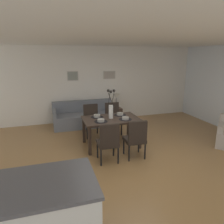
{
  "coord_description": "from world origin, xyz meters",
  "views": [
    {
      "loc": [
        -1.72,
        -4.08,
        2.29
      ],
      "look_at": [
        -0.2,
        0.86,
        0.9
      ],
      "focal_mm": 33.92,
      "sensor_mm": 36.0,
      "label": 1
    }
  ],
  "objects_px": {
    "sofa": "(84,117)",
    "table_lamp": "(116,97)",
    "dining_chair_far_right": "(113,117)",
    "dining_chair_near_right": "(92,119)",
    "dining_chair_far_left": "(136,137)",
    "framed_picture_left": "(73,76)",
    "dining_table": "(111,122)",
    "bowl_far_right": "(120,114)",
    "bowl_near_right": "(97,116)",
    "bowl_far_left": "(125,118)",
    "framed_picture_center": "(109,75)",
    "centerpiece_vase": "(111,107)",
    "bowl_near_left": "(101,120)",
    "side_table": "(116,115)",
    "dining_chair_near_left": "(108,141)"
  },
  "relations": [
    {
      "from": "sofa",
      "to": "table_lamp",
      "type": "height_order",
      "value": "table_lamp"
    },
    {
      "from": "dining_chair_far_right",
      "to": "dining_chair_near_right",
      "type": "bearing_deg",
      "value": -177.85
    },
    {
      "from": "dining_chair_near_right",
      "to": "dining_chair_far_left",
      "type": "xyz_separation_m",
      "value": [
        0.66,
        -1.7,
        0.0
      ]
    },
    {
      "from": "sofa",
      "to": "framed_picture_left",
      "type": "xyz_separation_m",
      "value": [
        -0.26,
        0.48,
        1.34
      ]
    },
    {
      "from": "dining_chair_far_right",
      "to": "dining_table",
      "type": "bearing_deg",
      "value": -110.43
    },
    {
      "from": "dining_chair_far_left",
      "to": "bowl_far_right",
      "type": "bearing_deg",
      "value": 90.49
    },
    {
      "from": "table_lamp",
      "to": "dining_chair_far_right",
      "type": "bearing_deg",
      "value": -113.39
    },
    {
      "from": "dining_chair_near_right",
      "to": "framed_picture_left",
      "type": "bearing_deg",
      "value": 101.91
    },
    {
      "from": "dining_chair_near_right",
      "to": "dining_table",
      "type": "bearing_deg",
      "value": -68.5
    },
    {
      "from": "dining_chair_far_right",
      "to": "bowl_near_right",
      "type": "relative_size",
      "value": 5.41
    },
    {
      "from": "bowl_far_left",
      "to": "framed_picture_center",
      "type": "bearing_deg",
      "value": 82.57
    },
    {
      "from": "centerpiece_vase",
      "to": "bowl_near_right",
      "type": "bearing_deg",
      "value": 147.15
    },
    {
      "from": "centerpiece_vase",
      "to": "bowl_near_left",
      "type": "distance_m",
      "value": 0.45
    },
    {
      "from": "bowl_far_right",
      "to": "sofa",
      "type": "bearing_deg",
      "value": 113.13
    },
    {
      "from": "table_lamp",
      "to": "framed_picture_left",
      "type": "height_order",
      "value": "framed_picture_left"
    },
    {
      "from": "centerpiece_vase",
      "to": "bowl_far_left",
      "type": "distance_m",
      "value": 0.45
    },
    {
      "from": "dining_chair_far_left",
      "to": "dining_table",
      "type": "bearing_deg",
      "value": 110.83
    },
    {
      "from": "side_table",
      "to": "bowl_far_right",
      "type": "bearing_deg",
      "value": -104.65
    },
    {
      "from": "framed_picture_left",
      "to": "dining_chair_far_right",
      "type": "bearing_deg",
      "value": -56.33
    },
    {
      "from": "bowl_near_right",
      "to": "table_lamp",
      "type": "distance_m",
      "value": 1.94
    },
    {
      "from": "dining_chair_far_left",
      "to": "framed_picture_left",
      "type": "distance_m",
      "value": 3.5
    },
    {
      "from": "dining_chair_far_right",
      "to": "dining_chair_near_left",
      "type": "bearing_deg",
      "value": -110.34
    },
    {
      "from": "dining_chair_near_left",
      "to": "bowl_near_left",
      "type": "height_order",
      "value": "dining_chair_near_left"
    },
    {
      "from": "sofa",
      "to": "table_lamp",
      "type": "xyz_separation_m",
      "value": [
        1.13,
        -0.01,
        0.61
      ]
    },
    {
      "from": "dining_table",
      "to": "side_table",
      "type": "distance_m",
      "value": 2.01
    },
    {
      "from": "bowl_near_right",
      "to": "framed_picture_left",
      "type": "distance_m",
      "value": 2.3
    },
    {
      "from": "dining_chair_near_left",
      "to": "bowl_near_right",
      "type": "distance_m",
      "value": 1.1
    },
    {
      "from": "bowl_far_right",
      "to": "bowl_far_left",
      "type": "bearing_deg",
      "value": -90.0
    },
    {
      "from": "bowl_far_right",
      "to": "bowl_near_left",
      "type": "bearing_deg",
      "value": -146.91
    },
    {
      "from": "centerpiece_vase",
      "to": "framed_picture_center",
      "type": "bearing_deg",
      "value": 74.51
    },
    {
      "from": "dining_chair_far_right",
      "to": "bowl_near_right",
      "type": "height_order",
      "value": "dining_chair_far_right"
    },
    {
      "from": "bowl_far_right",
      "to": "framed_picture_center",
      "type": "height_order",
      "value": "framed_picture_center"
    },
    {
      "from": "bowl_far_left",
      "to": "sofa",
      "type": "distance_m",
      "value": 2.22
    },
    {
      "from": "dining_chair_near_right",
      "to": "bowl_far_left",
      "type": "xyz_separation_m",
      "value": [
        0.65,
        -1.05,
        0.27
      ]
    },
    {
      "from": "dining_chair_far_left",
      "to": "centerpiece_vase",
      "type": "height_order",
      "value": "centerpiece_vase"
    },
    {
      "from": "side_table",
      "to": "framed_picture_left",
      "type": "relative_size",
      "value": 1.41
    },
    {
      "from": "dining_chair_far_left",
      "to": "centerpiece_vase",
      "type": "distance_m",
      "value": 1.05
    },
    {
      "from": "dining_chair_far_left",
      "to": "table_lamp",
      "type": "bearing_deg",
      "value": 81.18
    },
    {
      "from": "bowl_far_left",
      "to": "sofa",
      "type": "height_order",
      "value": "bowl_far_left"
    },
    {
      "from": "bowl_near_left",
      "to": "sofa",
      "type": "distance_m",
      "value": 2.11
    },
    {
      "from": "table_lamp",
      "to": "framed_picture_left",
      "type": "distance_m",
      "value": 1.64
    },
    {
      "from": "bowl_near_left",
      "to": "bowl_near_right",
      "type": "distance_m",
      "value": 0.41
    },
    {
      "from": "bowl_near_left",
      "to": "framed_picture_left",
      "type": "bearing_deg",
      "value": 97.43
    },
    {
      "from": "bowl_far_left",
      "to": "framed_picture_left",
      "type": "distance_m",
      "value": 2.83
    },
    {
      "from": "centerpiece_vase",
      "to": "framed_picture_center",
      "type": "height_order",
      "value": "framed_picture_center"
    },
    {
      "from": "dining_chair_far_right",
      "to": "sofa",
      "type": "height_order",
      "value": "dining_chair_far_right"
    },
    {
      "from": "dining_table",
      "to": "sofa",
      "type": "relative_size",
      "value": 0.69
    },
    {
      "from": "bowl_near_right",
      "to": "sofa",
      "type": "height_order",
      "value": "bowl_near_right"
    },
    {
      "from": "dining_chair_near_right",
      "to": "centerpiece_vase",
      "type": "height_order",
      "value": "centerpiece_vase"
    },
    {
      "from": "bowl_far_left",
      "to": "framed_picture_left",
      "type": "height_order",
      "value": "framed_picture_left"
    }
  ]
}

